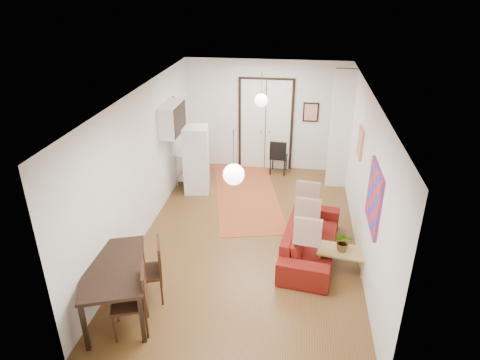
# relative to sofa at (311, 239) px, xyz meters

# --- Properties ---
(floor) EXTENTS (7.00, 7.00, 0.00)m
(floor) POSITION_rel_sofa_xyz_m (-1.21, 0.50, -0.33)
(floor) COLOR brown
(floor) RESTS_ON ground
(ceiling) EXTENTS (4.20, 7.00, 0.02)m
(ceiling) POSITION_rel_sofa_xyz_m (-1.21, 0.50, 2.57)
(ceiling) COLOR white
(ceiling) RESTS_ON wall_back
(wall_back) EXTENTS (4.20, 0.02, 2.90)m
(wall_back) POSITION_rel_sofa_xyz_m (-1.21, 4.00, 1.12)
(wall_back) COLOR silver
(wall_back) RESTS_ON floor
(wall_front) EXTENTS (4.20, 0.02, 2.90)m
(wall_front) POSITION_rel_sofa_xyz_m (-1.21, -3.00, 1.12)
(wall_front) COLOR silver
(wall_front) RESTS_ON floor
(wall_left) EXTENTS (0.02, 7.00, 2.90)m
(wall_left) POSITION_rel_sofa_xyz_m (-3.31, 0.50, 1.12)
(wall_left) COLOR silver
(wall_left) RESTS_ON floor
(wall_right) EXTENTS (0.02, 7.00, 2.90)m
(wall_right) POSITION_rel_sofa_xyz_m (0.89, 0.50, 1.12)
(wall_right) COLOR silver
(wall_right) RESTS_ON floor
(double_doors) EXTENTS (1.44, 0.06, 2.50)m
(double_doors) POSITION_rel_sofa_xyz_m (-1.21, 3.96, 0.87)
(double_doors) COLOR white
(double_doors) RESTS_ON wall_back
(stub_partition) EXTENTS (0.50, 0.10, 2.90)m
(stub_partition) POSITION_rel_sofa_xyz_m (0.64, 3.05, 1.12)
(stub_partition) COLOR silver
(stub_partition) RESTS_ON floor
(wall_cabinet) EXTENTS (0.35, 1.00, 0.70)m
(wall_cabinet) POSITION_rel_sofa_xyz_m (-3.13, 2.00, 1.57)
(wall_cabinet) COLOR white
(wall_cabinet) RESTS_ON wall_left
(painting_popart) EXTENTS (0.05, 1.00, 1.00)m
(painting_popart) POSITION_rel_sofa_xyz_m (0.87, -0.75, 1.32)
(painting_popart) COLOR red
(painting_popart) RESTS_ON wall_right
(painting_abstract) EXTENTS (0.05, 0.50, 0.60)m
(painting_abstract) POSITION_rel_sofa_xyz_m (0.87, 1.30, 1.47)
(painting_abstract) COLOR beige
(painting_abstract) RESTS_ON wall_right
(poster_back) EXTENTS (0.40, 0.03, 0.50)m
(poster_back) POSITION_rel_sofa_xyz_m (-0.06, 3.97, 1.27)
(poster_back) COLOR red
(poster_back) RESTS_ON wall_back
(print_left) EXTENTS (0.03, 0.44, 0.54)m
(print_left) POSITION_rel_sofa_xyz_m (-3.28, 2.50, 1.62)
(print_left) COLOR #A26843
(print_left) RESTS_ON wall_left
(pendant_back) EXTENTS (0.30, 0.30, 0.80)m
(pendant_back) POSITION_rel_sofa_xyz_m (-1.21, 2.50, 1.92)
(pendant_back) COLOR white
(pendant_back) RESTS_ON ceiling
(pendant_front) EXTENTS (0.30, 0.30, 0.80)m
(pendant_front) POSITION_rel_sofa_xyz_m (-1.21, -1.50, 1.92)
(pendant_front) COLOR white
(pendant_front) RESTS_ON ceiling
(kilim_rug) EXTENTS (2.19, 3.98, 0.01)m
(kilim_rug) POSITION_rel_sofa_xyz_m (-1.50, 2.28, -0.33)
(kilim_rug) COLOR #A74829
(kilim_rug) RESTS_ON floor
(sofa) EXTENTS (2.37, 1.20, 0.66)m
(sofa) POSITION_rel_sofa_xyz_m (0.00, 0.00, 0.00)
(sofa) COLOR maroon
(sofa) RESTS_ON floor
(coffee_table) EXTENTS (0.90, 0.59, 0.37)m
(coffee_table) POSITION_rel_sofa_xyz_m (0.54, -0.35, -0.01)
(coffee_table) COLOR tan
(coffee_table) RESTS_ON floor
(potted_plant) EXTENTS (0.37, 0.33, 0.36)m
(potted_plant) POSITION_rel_sofa_xyz_m (0.54, -0.35, 0.22)
(potted_plant) COLOR #365E2A
(potted_plant) RESTS_ON coffee_table
(kitchen_counter) EXTENTS (0.68, 1.14, 0.83)m
(kitchen_counter) POSITION_rel_sofa_xyz_m (-2.96, 2.93, 0.19)
(kitchen_counter) COLOR silver
(kitchen_counter) RESTS_ON floor
(bowl) EXTENTS (0.23, 0.23, 0.05)m
(bowl) POSITION_rel_sofa_xyz_m (-2.96, 2.63, 0.52)
(bowl) COLOR silver
(bowl) RESTS_ON kitchen_counter
(soap_bottle) EXTENTS (0.09, 0.09, 0.17)m
(soap_bottle) POSITION_rel_sofa_xyz_m (-2.96, 3.18, 0.58)
(soap_bottle) COLOR teal
(soap_bottle) RESTS_ON kitchen_counter
(fridge) EXTENTS (0.65, 0.65, 1.63)m
(fridge) POSITION_rel_sofa_xyz_m (-2.71, 2.31, 0.49)
(fridge) COLOR white
(fridge) RESTS_ON floor
(dining_table) EXTENTS (1.34, 1.74, 0.85)m
(dining_table) POSITION_rel_sofa_xyz_m (-2.96, -1.95, 0.42)
(dining_table) COLOR black
(dining_table) RESTS_ON floor
(dining_chair_near) EXTENTS (0.64, 0.78, 1.05)m
(dining_chair_near) POSITION_rel_sofa_xyz_m (-2.61, -1.50, 0.28)
(dining_chair_near) COLOR #371E11
(dining_chair_near) RESTS_ON floor
(dining_chair_far) EXTENTS (0.64, 0.78, 1.05)m
(dining_chair_far) POSITION_rel_sofa_xyz_m (-2.61, -2.20, 0.28)
(dining_chair_far) COLOR #371E11
(dining_chair_far) RESTS_ON floor
(black_side_chair) EXTENTS (0.47, 0.47, 0.94)m
(black_side_chair) POSITION_rel_sofa_xyz_m (-0.81, 3.74, 0.22)
(black_side_chair) COLOR black
(black_side_chair) RESTS_ON floor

